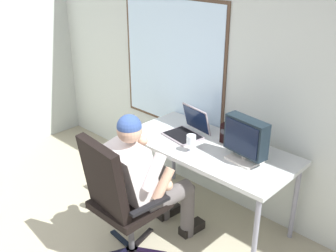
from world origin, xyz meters
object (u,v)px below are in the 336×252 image
office_chair (117,194)px  desk_speaker (225,133)px  person_seated (146,177)px  desk (209,152)px  crt_monitor (246,138)px  wine_glass (191,140)px  laptop (189,128)px

office_chair → desk_speaker: 1.08m
office_chair → person_seated: 0.29m
desk → office_chair: size_ratio=1.40×
office_chair → crt_monitor: bearing=57.8°
person_seated → wine_glass: person_seated is taller
crt_monitor → laptop: crt_monitor is taller
crt_monitor → wine_glass: crt_monitor is taller
office_chair → person_seated: size_ratio=0.88×
wine_glass → desk_speaker: (0.10, 0.33, -0.02)m
office_chair → laptop: size_ratio=2.88×
person_seated → laptop: bearing=99.9°
office_chair → desk_speaker: (0.24, 1.03, 0.24)m
crt_monitor → wine_glass: 0.46m
person_seated → laptop: 0.68m
office_chair → laptop: (-0.09, 0.93, 0.22)m
desk → office_chair: (-0.19, -0.88, -0.09)m
person_seated → crt_monitor: person_seated is taller
desk → person_seated: bearing=-105.5°
desk → desk_speaker: bearing=70.7°
wine_glass → person_seated: bearing=-105.7°
laptop → person_seated: bearing=-80.1°
desk → wine_glass: bearing=-104.9°
crt_monitor → laptop: size_ratio=1.01×
desk → person_seated: (-0.17, -0.60, -0.06)m
person_seated → desk_speaker: size_ratio=6.89×
person_seated → crt_monitor: size_ratio=3.21×
crt_monitor → laptop: bearing=175.0°
desk → crt_monitor: (0.36, -0.01, 0.26)m
desk → wine_glass: (-0.05, -0.19, 0.17)m
laptop → wine_glass: 0.33m
person_seated → laptop: (-0.11, 0.65, 0.18)m
office_chair → wine_glass: size_ratio=7.18×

